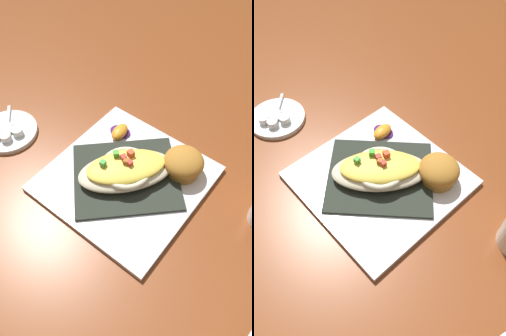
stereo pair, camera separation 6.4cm
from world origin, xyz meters
TOP-DOWN VIEW (x-y plane):
  - ground_plane at (0.00, 0.00)m, footprint 2.60×2.60m
  - square_plate at (0.00, 0.00)m, footprint 0.35×0.35m
  - folded_napkin at (0.00, 0.00)m, footprint 0.27×0.26m
  - gratin_dish at (-0.00, 0.00)m, footprint 0.21×0.20m
  - muffin at (0.10, 0.06)m, footprint 0.08×0.08m
  - orange_garnish at (-0.06, 0.10)m, footprint 0.05×0.05m
  - creamer_saucer at (-0.30, -0.00)m, footprint 0.13×0.13m
  - spoon at (-0.30, 0.00)m, footprint 0.07×0.09m
  - creamer_cup_1 at (-0.28, -0.02)m, footprint 0.02×0.02m
  - creamer_cup_2 at (-0.27, -0.00)m, footprint 0.02×0.02m

SIDE VIEW (x-z plane):
  - ground_plane at x=0.00m, z-range 0.00..0.00m
  - creamer_saucer at x=-0.30m, z-range 0.00..0.01m
  - square_plate at x=0.00m, z-range 0.00..0.01m
  - folded_napkin at x=0.00m, z-range 0.01..0.02m
  - spoon at x=-0.30m, z-range 0.01..0.02m
  - creamer_cup_1 at x=-0.28m, z-range 0.01..0.03m
  - creamer_cup_2 at x=-0.27m, z-range 0.01..0.03m
  - orange_garnish at x=-0.06m, z-range 0.01..0.03m
  - gratin_dish at x=0.00m, z-range 0.01..0.06m
  - muffin at x=0.10m, z-range 0.01..0.07m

